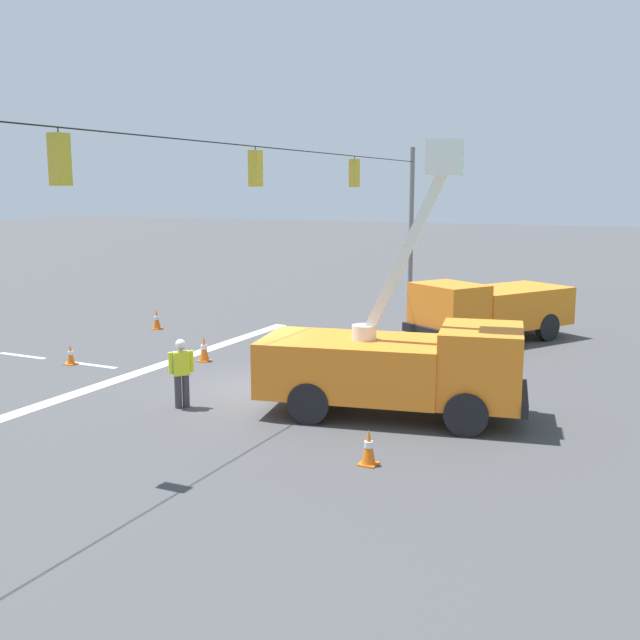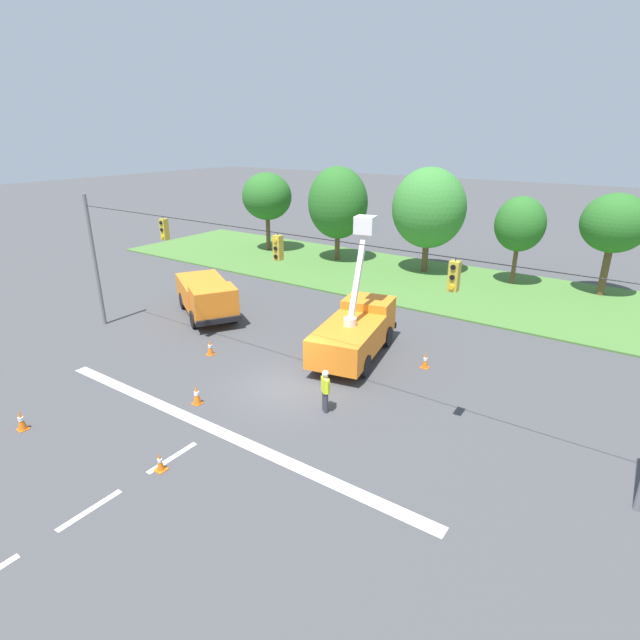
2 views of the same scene
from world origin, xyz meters
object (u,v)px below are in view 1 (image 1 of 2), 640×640
(utility_truck_support_near, at_px, (490,308))
(traffic_cone_foreground_left, at_px, (344,342))
(traffic_cone_mid_left, at_px, (204,349))
(traffic_cone_near_bucket, at_px, (71,355))
(traffic_cone_foreground_right, at_px, (369,447))
(utility_truck_bucket_lift, at_px, (398,361))
(traffic_cone_mid_right, at_px, (157,319))
(road_worker, at_px, (181,369))

(utility_truck_support_near, relative_size, traffic_cone_foreground_left, 8.47)
(traffic_cone_mid_left, xyz_separation_m, traffic_cone_near_bucket, (2.20, -3.56, -0.10))
(traffic_cone_foreground_left, bearing_deg, traffic_cone_foreground_right, 26.75)
(utility_truck_bucket_lift, relative_size, utility_truck_support_near, 1.02)
(utility_truck_bucket_lift, distance_m, traffic_cone_mid_right, 14.22)
(traffic_cone_foreground_right, bearing_deg, traffic_cone_mid_right, -127.37)
(traffic_cone_foreground_right, distance_m, traffic_cone_mid_right, 16.56)
(road_worker, distance_m, traffic_cone_foreground_right, 6.04)
(utility_truck_bucket_lift, height_order, traffic_cone_mid_right, utility_truck_bucket_lift)
(traffic_cone_mid_left, bearing_deg, road_worker, 28.45)
(traffic_cone_foreground_left, relative_size, traffic_cone_near_bucket, 1.21)
(road_worker, bearing_deg, traffic_cone_foreground_left, 171.41)
(traffic_cone_foreground_left, relative_size, traffic_cone_mid_left, 0.94)
(road_worker, bearing_deg, utility_truck_support_near, 157.00)
(traffic_cone_near_bucket, bearing_deg, utility_truck_bucket_lift, 86.93)
(traffic_cone_mid_left, distance_m, traffic_cone_near_bucket, 4.18)
(road_worker, distance_m, traffic_cone_near_bucket, 6.49)
(traffic_cone_mid_right, distance_m, traffic_cone_near_bucket, 6.22)
(traffic_cone_foreground_right, bearing_deg, road_worker, -105.91)
(traffic_cone_near_bucket, bearing_deg, traffic_cone_mid_left, 121.73)
(traffic_cone_mid_left, bearing_deg, utility_truck_bucket_lift, 69.79)
(traffic_cone_foreground_right, bearing_deg, traffic_cone_mid_left, -126.89)
(utility_truck_support_near, relative_size, traffic_cone_mid_left, 7.99)
(utility_truck_bucket_lift, xyz_separation_m, traffic_cone_foreground_right, (3.38, 0.64, -0.99))
(road_worker, xyz_separation_m, traffic_cone_mid_right, (-8.40, -7.38, -0.61))
(traffic_cone_mid_right, bearing_deg, traffic_cone_mid_left, 51.85)
(traffic_cone_mid_left, xyz_separation_m, traffic_cone_mid_right, (-3.87, -4.92, -0.02))
(traffic_cone_mid_left, height_order, traffic_cone_mid_right, traffic_cone_mid_left)
(utility_truck_support_near, bearing_deg, traffic_cone_foreground_left, -42.34)
(traffic_cone_foreground_left, bearing_deg, road_worker, -8.59)
(utility_truck_bucket_lift, distance_m, traffic_cone_foreground_left, 7.13)
(traffic_cone_mid_right, bearing_deg, traffic_cone_near_bucket, 12.67)
(road_worker, relative_size, traffic_cone_near_bucket, 2.75)
(traffic_cone_foreground_left, bearing_deg, traffic_cone_mid_left, -49.97)
(utility_truck_bucket_lift, relative_size, traffic_cone_mid_left, 8.17)
(traffic_cone_foreground_right, height_order, traffic_cone_mid_right, traffic_cone_mid_right)
(traffic_cone_foreground_left, height_order, traffic_cone_mid_left, traffic_cone_mid_left)
(traffic_cone_mid_left, height_order, traffic_cone_near_bucket, traffic_cone_mid_left)
(road_worker, height_order, traffic_cone_foreground_right, road_worker)
(utility_truck_bucket_lift, xyz_separation_m, utility_truck_support_near, (-10.06, -0.14, -0.15))
(traffic_cone_near_bucket, bearing_deg, traffic_cone_mid_right, -167.33)
(traffic_cone_mid_right, bearing_deg, utility_truck_support_near, 105.35)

